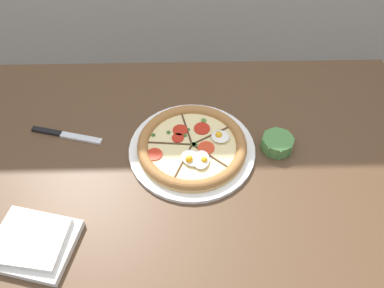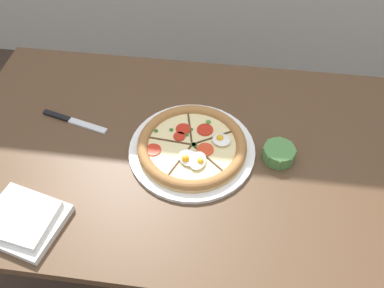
% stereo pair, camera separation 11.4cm
% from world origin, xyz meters
% --- Properties ---
extents(ground_plane, '(12.00, 12.00, 0.00)m').
position_xyz_m(ground_plane, '(0.00, 0.00, 0.00)').
color(ground_plane, '#3D2D23').
extents(dining_table, '(1.38, 0.81, 0.75)m').
position_xyz_m(dining_table, '(0.00, 0.00, 0.65)').
color(dining_table, '#513823').
rests_on(dining_table, ground_plane).
extents(pizza, '(0.36, 0.36, 0.05)m').
position_xyz_m(pizza, '(0.01, 0.00, 0.77)').
color(pizza, white).
rests_on(pizza, dining_table).
extents(ramekin_bowl, '(0.09, 0.09, 0.04)m').
position_xyz_m(ramekin_bowl, '(0.25, 0.01, 0.77)').
color(ramekin_bowl, '#4C8442').
rests_on(ramekin_bowl, dining_table).
extents(napkin_folded, '(0.23, 0.21, 0.04)m').
position_xyz_m(napkin_folded, '(-0.37, -0.29, 0.77)').
color(napkin_folded, silver).
rests_on(napkin_folded, dining_table).
extents(knife_main, '(0.22, 0.07, 0.01)m').
position_xyz_m(knife_main, '(-0.36, 0.07, 0.76)').
color(knife_main, silver).
rests_on(knife_main, dining_table).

